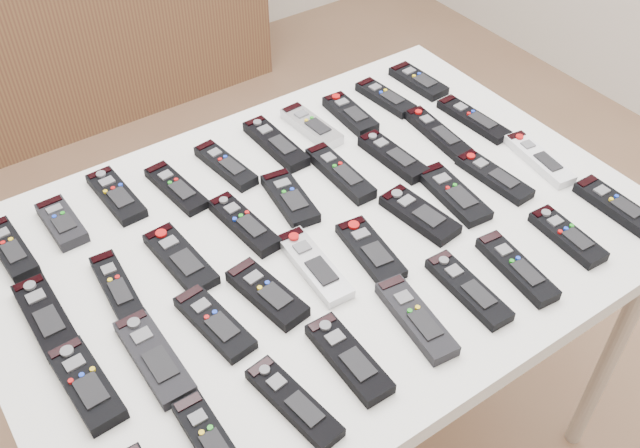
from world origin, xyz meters
TOP-DOWN VIEW (x-y plane):
  - ground at (0.00, 0.00)m, footprint 4.00×4.00m
  - table at (0.02, -0.07)m, footprint 1.25×0.88m
  - sideboard at (0.12, 1.78)m, footprint 1.56×0.39m
  - remote_0 at (-0.49, 0.21)m, footprint 0.06×0.17m
  - remote_1 at (-0.38, 0.23)m, footprint 0.06×0.14m
  - remote_2 at (-0.26, 0.25)m, footprint 0.06×0.17m
  - remote_3 at (-0.15, 0.20)m, footprint 0.07×0.18m
  - remote_4 at (-0.03, 0.20)m, footprint 0.07×0.17m
  - remote_5 at (0.09, 0.21)m, footprint 0.06×0.19m
  - remote_6 at (0.19, 0.22)m, footprint 0.06×0.17m
  - remote_7 at (0.30, 0.20)m, footprint 0.06×0.16m
  - remote_8 at (0.41, 0.21)m, footprint 0.06×0.17m
  - remote_9 at (0.52, 0.23)m, footprint 0.07×0.16m
  - remote_10 at (-0.49, 0.02)m, footprint 0.06×0.18m
  - remote_11 at (-0.36, 0.01)m, footprint 0.06×0.17m
  - remote_12 at (-0.24, 0.01)m, footprint 0.07×0.18m
  - remote_13 at (-0.09, 0.02)m, footprint 0.06×0.18m
  - remote_14 at (0.02, 0.04)m, footprint 0.08×0.17m
  - remote_15 at (0.15, 0.04)m, footprint 0.05×0.19m
  - remote_16 at (0.28, 0.03)m, footprint 0.06×0.18m
  - remote_17 at (0.41, 0.03)m, footprint 0.06×0.20m
  - remote_18 at (0.52, 0.03)m, footprint 0.06×0.19m
  - remote_19 at (-0.48, -0.15)m, footprint 0.07×0.18m
  - remote_20 at (-0.37, -0.16)m, footprint 0.06×0.19m
  - remote_21 at (-0.26, -0.16)m, footprint 0.07×0.18m
  - remote_22 at (-0.15, -0.15)m, footprint 0.08×0.17m
  - remote_23 at (-0.04, -0.14)m, footprint 0.07×0.20m
  - remote_24 at (0.07, -0.17)m, footprint 0.08×0.17m
  - remote_25 at (0.20, -0.15)m, footprint 0.08×0.17m
  - remote_26 at (0.30, -0.14)m, footprint 0.08×0.19m
  - remote_27 at (0.41, -0.15)m, footprint 0.06×0.18m
  - remote_28 at (0.53, -0.16)m, footprint 0.07×0.19m
  - remote_30 at (-0.37, -0.34)m, footprint 0.05×0.16m
  - remote_31 at (-0.23, -0.36)m, footprint 0.07×0.19m
  - remote_32 at (-0.11, -0.35)m, footprint 0.06×0.18m
  - remote_33 at (0.03, -0.34)m, footprint 0.07×0.19m
  - remote_34 at (0.15, -0.35)m, footprint 0.06×0.18m
  - remote_35 at (0.26, -0.36)m, footprint 0.07×0.18m
  - remote_36 at (0.40, -0.35)m, footprint 0.06×0.16m
  - remote_37 at (0.54, -0.35)m, footprint 0.05×0.17m

SIDE VIEW (x-z plane):
  - ground at x=0.00m, z-range 0.00..0.00m
  - sideboard at x=0.12m, z-range 0.00..0.78m
  - table at x=0.02m, z-range 0.33..1.11m
  - remote_3 at x=-0.15m, z-range 0.78..0.80m
  - remote_18 at x=0.52m, z-range 0.78..0.80m
  - remote_24 at x=0.07m, z-range 0.78..0.80m
  - remote_9 at x=0.52m, z-range 0.78..0.80m
  - remote_2 at x=-0.26m, z-range 0.78..0.80m
  - remote_8 at x=0.41m, z-range 0.78..0.80m
  - remote_12 at x=-0.24m, z-range 0.78..0.80m
  - remote_27 at x=0.41m, z-range 0.78..0.80m
  - remote_21 at x=-0.26m, z-range 0.78..0.80m
  - remote_23 at x=-0.04m, z-range 0.78..0.80m
  - remote_26 at x=0.30m, z-range 0.78..0.80m
  - remote_31 at x=-0.23m, z-range 0.78..0.80m
  - remote_28 at x=0.53m, z-range 0.78..0.80m
  - remote_17 at x=0.41m, z-range 0.78..0.80m
  - remote_4 at x=-0.03m, z-range 0.78..0.80m
  - remote_34 at x=0.15m, z-range 0.78..0.80m
  - remote_11 at x=-0.36m, z-range 0.78..0.80m
  - remote_20 at x=-0.37m, z-range 0.78..0.80m
  - remote_36 at x=0.40m, z-range 0.78..0.80m
  - remote_14 at x=0.02m, z-range 0.78..0.80m
  - remote_30 at x=-0.37m, z-range 0.78..0.80m
  - remote_25 at x=0.20m, z-range 0.78..0.80m
  - remote_5 at x=0.09m, z-range 0.78..0.80m
  - remote_1 at x=-0.38m, z-range 0.78..0.80m
  - remote_7 at x=0.30m, z-range 0.78..0.80m
  - remote_6 at x=0.19m, z-range 0.78..0.80m
  - remote_37 at x=0.54m, z-range 0.78..0.80m
  - remote_0 at x=-0.49m, z-range 0.78..0.80m
  - remote_35 at x=0.26m, z-range 0.78..0.80m
  - remote_33 at x=0.03m, z-range 0.78..0.80m
  - remote_10 at x=-0.49m, z-range 0.78..0.80m
  - remote_16 at x=0.28m, z-range 0.78..0.80m
  - remote_32 at x=-0.11m, z-range 0.78..0.80m
  - remote_22 at x=-0.15m, z-range 0.78..0.80m
  - remote_13 at x=-0.09m, z-range 0.78..0.80m
  - remote_15 at x=0.15m, z-range 0.78..0.80m
  - remote_19 at x=-0.48m, z-range 0.78..0.80m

